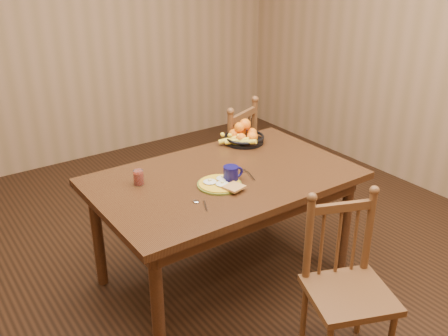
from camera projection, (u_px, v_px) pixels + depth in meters
room at (224, 80)px, 2.82m from camera, size 4.52×5.02×2.72m
dining_table at (224, 188)px, 3.10m from camera, size 1.60×1.00×0.75m
chair_far at (226, 162)px, 3.96m from camera, size 0.56×0.55×0.96m
chair_near at (347, 287)px, 2.57m from camera, size 0.53×0.52×0.91m
breakfast_plate at (220, 184)px, 2.93m from camera, size 0.26×0.30×0.04m
fork at (248, 174)px, 3.08m from camera, size 0.06×0.18×0.00m
spoon at (199, 203)px, 2.74m from camera, size 0.06×0.15×0.01m
coffee_mug at (231, 174)px, 2.97m from camera, size 0.13×0.09×0.10m
juice_glass at (139, 178)px, 2.94m from camera, size 0.06×0.06×0.09m
fruit_bowl at (243, 136)px, 3.54m from camera, size 0.32×0.32×0.17m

